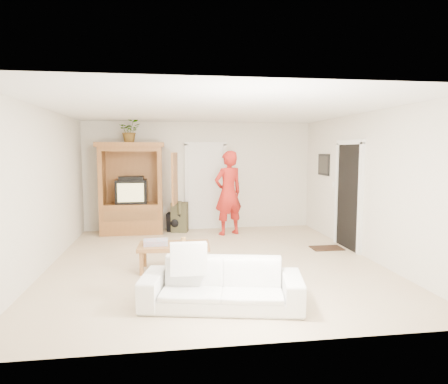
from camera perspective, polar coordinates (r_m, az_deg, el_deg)
The scene contains 19 objects.
floor at distance 7.02m, azimuth -1.41°, elevation -9.92°, with size 6.00×6.00×0.00m, color tan.
ceiling at distance 6.79m, azimuth -1.47°, elevation 11.70°, with size 6.00×6.00×0.00m, color white.
wall_back at distance 9.76m, azimuth -3.54°, elevation 2.31°, with size 5.50×5.50×0.00m, color silver.
wall_front at distance 3.84m, azimuth 3.89°, elevation -3.39°, with size 5.50×5.50×0.00m, color silver.
wall_left at distance 7.01m, azimuth -24.36°, elevation 0.34°, with size 6.00×6.00×0.00m, color silver.
wall_right at distance 7.61m, azimuth 19.58°, elevation 0.94°, with size 6.00×6.00×0.00m, color silver.
armoire at distance 9.46m, azimuth -12.91°, elevation -0.33°, with size 1.82×1.14×2.10m.
door_back at distance 9.77m, azimuth -2.63°, elevation 0.67°, with size 0.85×0.05×2.04m, color white.
doorway_right at distance 8.16m, azimuth 17.39°, elevation -0.65°, with size 0.05×0.90×2.04m, color black.
framed_picture at distance 9.31m, azimuth 14.07°, elevation 3.81°, with size 0.03×0.60×0.48m, color black.
doormat at distance 8.17m, azimuth 14.45°, elevation -7.76°, with size 0.60×0.40×0.02m, color #382316.
plant at distance 9.38m, azimuth -13.28°, elevation 8.49°, with size 0.47×0.40×0.52m, color #4C7238.
man at distance 9.07m, azimuth 0.62°, elevation -0.13°, with size 0.70×0.46×1.91m, color #A91D16.
sofa at distance 5.04m, azimuth -0.32°, elevation -12.99°, with size 1.96×0.77×0.57m, color silver.
coffee_table at distance 6.53m, azimuth -7.15°, elevation -7.87°, with size 1.16×0.67×0.42m.
towel at distance 6.51m, azimuth -9.72°, elevation -7.09°, with size 0.38×0.28×0.08m, color #E54C5D.
candle at distance 6.56m, azimuth -5.82°, elevation -6.85°, with size 0.08×0.08×0.10m, color tan.
backpack_black at distance 9.53m, azimuth -7.03°, elevation -4.36°, with size 0.36×0.21×0.44m, color black, non-canonical shape.
backpack_olive at distance 9.48m, azimuth -6.35°, elevation -3.60°, with size 0.37×0.27×0.71m, color #47442B, non-canonical shape.
Camera 1 is at (-0.80, -6.71, 1.93)m, focal length 32.00 mm.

